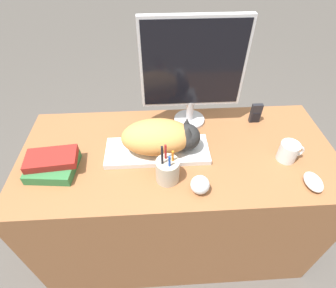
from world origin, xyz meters
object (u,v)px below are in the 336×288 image
(coffee_mug, at_px, (289,152))
(phone, at_px, (256,113))
(pen_cup, at_px, (168,170))
(book_stack, at_px, (52,164))
(baseball, at_px, (200,185))
(monitor, at_px, (193,68))
(computer_mouse, at_px, (313,182))
(cat, at_px, (162,137))
(keyboard, at_px, (157,151))

(coffee_mug, bearing_deg, phone, 103.81)
(pen_cup, relative_size, book_stack, 0.90)
(baseball, xyz_separation_m, book_stack, (-0.60, 0.15, -0.00))
(pen_cup, bearing_deg, book_stack, 170.52)
(phone, bearing_deg, coffee_mug, -76.19)
(monitor, relative_size, computer_mouse, 5.10)
(pen_cup, bearing_deg, cat, 95.38)
(cat, distance_m, book_stack, 0.47)
(keyboard, bearing_deg, phone, 21.49)
(monitor, relative_size, phone, 4.96)
(computer_mouse, distance_m, phone, 0.43)
(pen_cup, distance_m, phone, 0.58)
(keyboard, relative_size, pen_cup, 2.39)
(pen_cup, relative_size, baseball, 2.57)
(keyboard, relative_size, book_stack, 2.15)
(keyboard, bearing_deg, baseball, -53.91)
(keyboard, height_order, pen_cup, pen_cup)
(monitor, height_order, baseball, monitor)
(coffee_mug, distance_m, phone, 0.27)
(computer_mouse, relative_size, baseball, 1.36)
(computer_mouse, height_order, baseball, baseball)
(cat, xyz_separation_m, coffee_mug, (0.54, -0.07, -0.05))
(coffee_mug, bearing_deg, book_stack, -179.86)
(cat, bearing_deg, baseball, -58.02)
(cat, relative_size, book_stack, 1.59)
(book_stack, bearing_deg, monitor, 25.41)
(cat, relative_size, computer_mouse, 3.34)
(coffee_mug, bearing_deg, computer_mouse, -71.53)
(pen_cup, bearing_deg, phone, 36.91)
(keyboard, bearing_deg, monitor, 52.04)
(cat, relative_size, pen_cup, 1.77)
(monitor, distance_m, computer_mouse, 0.68)
(baseball, bearing_deg, pen_cup, 151.25)
(pen_cup, bearing_deg, keyboard, 103.77)
(baseball, bearing_deg, book_stack, 166.25)
(keyboard, bearing_deg, computer_mouse, -19.39)
(computer_mouse, bearing_deg, book_stack, 172.17)
(monitor, height_order, pen_cup, monitor)
(phone, bearing_deg, monitor, 176.34)
(phone, bearing_deg, cat, -157.58)
(baseball, bearing_deg, coffee_mug, 20.08)
(monitor, height_order, book_stack, monitor)
(monitor, xyz_separation_m, phone, (0.33, -0.02, -0.25))
(keyboard, xyz_separation_m, cat, (0.02, 0.00, 0.09))
(phone, xyz_separation_m, book_stack, (-0.94, -0.27, -0.02))
(keyboard, bearing_deg, cat, 0.00)
(keyboard, height_order, monitor, monitor)
(cat, distance_m, pen_cup, 0.16)
(cat, distance_m, computer_mouse, 0.64)
(cat, xyz_separation_m, book_stack, (-0.46, -0.07, -0.06))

